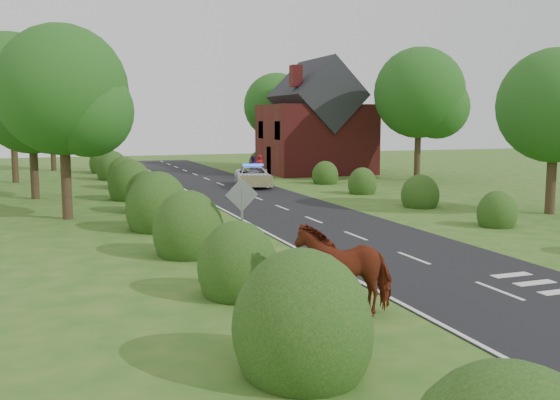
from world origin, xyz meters
name	(u,v)px	position (x,y,z in m)	size (l,w,h in m)	color
ground	(414,259)	(0.00, 0.00, 0.00)	(120.00, 120.00, 0.00)	#2A5E1C
road	(263,200)	(0.00, 15.00, 0.01)	(6.00, 70.00, 0.02)	black
road_markings	(245,207)	(-1.60, 12.93, 0.03)	(4.96, 70.00, 0.01)	white
hedgerow_left	(149,199)	(-6.51, 11.69, 0.75)	(2.75, 50.41, 3.00)	#1F3814
hedgerow_right	(407,193)	(6.60, 11.21, 0.55)	(2.10, 45.78, 2.10)	#1F3814
tree_left_a	(69,96)	(-9.75, 11.86, 5.34)	(5.74, 5.60, 8.38)	#332316
tree_left_b	(36,106)	(-11.25, 19.86, 5.04)	(5.74, 5.60, 8.07)	#332316
tree_left_c	(15,87)	(-12.70, 29.83, 6.53)	(6.97, 6.80, 10.22)	#332316
tree_left_d	(54,104)	(-10.23, 39.85, 5.64)	(6.15, 6.00, 8.89)	#332316
tree_right_b	(424,97)	(14.29, 21.84, 5.94)	(6.56, 6.40, 9.40)	#332316
tree_right_c	(280,108)	(9.27, 37.85, 5.34)	(6.15, 6.00, 8.58)	#332316
road_sign	(242,206)	(-5.00, 2.00, 1.65)	(1.06, 0.08, 2.53)	gray
house	(316,126)	(9.49, 30.00, 3.79)	(8.00, 7.40, 9.17)	maroon
cow	(344,275)	(-4.44, -4.15, 0.85)	(1.27, 2.41, 1.71)	#5C1A0B
police_van	(253,176)	(1.61, 21.82, 0.67)	(3.22, 5.20, 1.48)	silver
pedestrian_red	(260,167)	(3.79, 27.12, 0.87)	(0.64, 0.42, 1.74)	maroon
pedestrian_purple	(253,167)	(3.22, 26.91, 0.85)	(0.83, 0.65, 1.70)	#401A57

